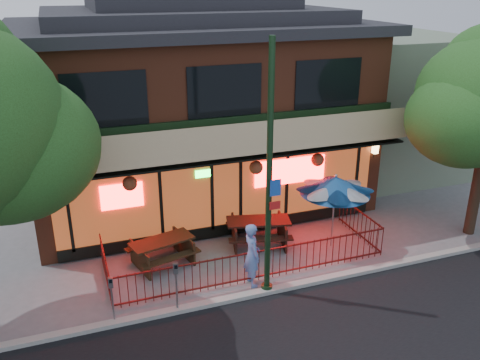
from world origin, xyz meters
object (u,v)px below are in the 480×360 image
Objects in this scene: picnic_table_left at (162,248)px; picnic_table_right at (258,228)px; parking_meter_far at (112,293)px; patio_umbrella at (335,185)px; parking_meter_near at (176,279)px; pedestrian at (252,255)px; street_light at (269,188)px.

picnic_table_left is 0.93× the size of picnic_table_right.
picnic_table_right is 5.68m from parking_meter_far.
patio_umbrella is 1.88× the size of parking_meter_far.
patio_umbrella is 6.00m from parking_meter_near.
pedestrian reaches higher than picnic_table_right.
picnic_table_left is 1.16× the size of pedestrian.
pedestrian is (-3.28, -1.20, -1.21)m from patio_umbrella.
street_light is 4.74× the size of parking_meter_near.
street_light is 2.27m from pedestrian.
picnic_table_left is 2.97m from pedestrian.
picnic_table_left is (-2.44, 2.48, -2.61)m from street_light.
picnic_table_left is 1.50× the size of parking_meter_near.
parking_meter_near is (-0.15, -2.56, 0.46)m from picnic_table_left.
parking_meter_near is at bearing -141.25° from picnic_table_right.
street_light reaches higher than parking_meter_near.
parking_meter_far reaches higher than picnic_table_left.
patio_umbrella reaches higher than parking_meter_near.
street_light is at bearing -0.04° from parking_meter_far.
patio_umbrella is at bearing -22.88° from picnic_table_right.
parking_meter_near is at bearing -93.30° from picnic_table_left.
picnic_table_left is at bearing 54.34° from parking_meter_far.
patio_umbrella is (3.02, 1.71, -0.99)m from street_light.
patio_umbrella is at bearing -8.07° from picnic_table_left.
street_light is 3.77m from picnic_table_right.
picnic_table_right is 0.94× the size of patio_umbrella.
patio_umbrella is at bearing 13.24° from parking_meter_far.
parking_meter_near is at bearing -2.81° from parking_meter_far.
picnic_table_left is 0.88× the size of patio_umbrella.
parking_meter_far is (-3.96, -0.50, -0.04)m from pedestrian.
picnic_table_right is 1.25× the size of pedestrian.
picnic_table_left is at bearing 171.93° from patio_umbrella.
pedestrian is (-1.06, -2.14, 0.38)m from picnic_table_right.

